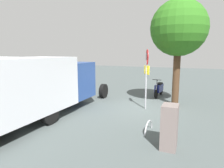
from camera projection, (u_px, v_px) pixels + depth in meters
name	position (u px, v px, depth m)	size (l,w,h in m)	color
ground_plane	(137.00, 108.00, 10.17)	(60.00, 60.00, 0.00)	#47504F
box_truck_near	(41.00, 83.00, 8.58)	(8.23, 2.43, 2.67)	black
motorcycle	(159.00, 89.00, 12.86)	(1.81, 0.55, 1.20)	black
stop_sign	(147.00, 70.00, 9.70)	(0.71, 0.33, 3.03)	#9E9EA3
street_tree	(179.00, 29.00, 10.14)	(2.94, 2.94, 5.61)	#47301E
utility_cabinet	(169.00, 127.00, 5.78)	(0.60, 0.46, 1.35)	slate
bike_rack_hoop	(148.00, 131.00, 7.13)	(0.85, 0.85, 0.05)	#B7B7BC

